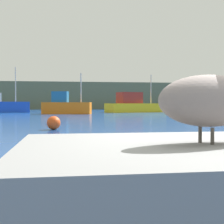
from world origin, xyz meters
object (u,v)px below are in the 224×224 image
fishing_boat_orange (66,106)px  fishing_boat_yellow (134,105)px  pelican (212,99)px  fishing_boat_white (214,105)px  mooring_buoy (54,123)px

fishing_boat_orange → fishing_boat_yellow: size_ratio=0.66×
pelican → fishing_boat_yellow: (7.87, 38.69, -0.28)m
pelican → fishing_boat_orange: size_ratio=0.23×
pelican → fishing_boat_white: (18.52, 37.72, -0.25)m
fishing_boat_orange → mooring_buoy: 21.36m
fishing_boat_yellow → mooring_buoy: (-9.52, -26.80, -0.61)m
fishing_boat_yellow → mooring_buoy: 28.44m
fishing_boat_orange → mooring_buoy: (-0.62, -21.34, -0.57)m
pelican → mooring_buoy: pelican is taller
fishing_boat_orange → pelican: bearing=-74.0°
pelican → fishing_boat_orange: 33.25m
fishing_boat_orange → mooring_buoy: bearing=-77.5°
fishing_boat_orange → fishing_boat_yellow: (8.90, 5.46, 0.05)m
mooring_buoy → fishing_boat_white: bearing=52.0°
pelican → fishing_boat_white: size_ratio=0.15×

